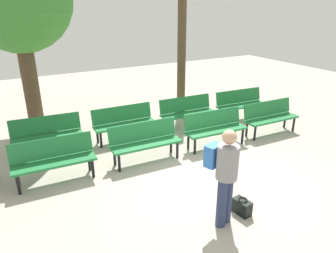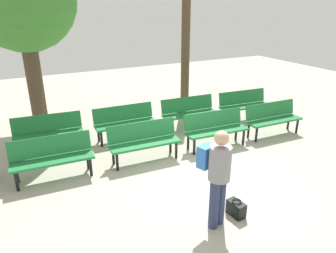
{
  "view_description": "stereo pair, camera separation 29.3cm",
  "coord_description": "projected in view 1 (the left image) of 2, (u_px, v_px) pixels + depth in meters",
  "views": [
    {
      "loc": [
        -3.47,
        -4.23,
        3.38
      ],
      "look_at": [
        0.0,
        1.97,
        0.55
      ],
      "focal_mm": 33.49,
      "sensor_mm": 36.0,
      "label": 1
    },
    {
      "loc": [
        -3.22,
        -4.37,
        3.38
      ],
      "look_at": [
        0.0,
        1.97,
        0.55
      ],
      "focal_mm": 33.49,
      "sensor_mm": 36.0,
      "label": 2
    }
  ],
  "objects": [
    {
      "name": "bench_r0_c3",
      "position": [
        270.0,
        116.0,
        8.52
      ],
      "size": [
        1.62,
        0.54,
        0.87
      ],
      "rotation": [
        0.0,
        0.0,
        -0.04
      ],
      "color": "#1E7238",
      "rests_on": "ground_plane"
    },
    {
      "name": "visitor_with_backpack",
      "position": [
        225.0,
        172.0,
        4.83
      ],
      "size": [
        0.45,
        0.59,
        1.65
      ],
      "rotation": [
        0.0,
        0.0,
        3.45
      ],
      "color": "navy",
      "rests_on": "ground_plane"
    },
    {
      "name": "tree_1",
      "position": [
        182.0,
        56.0,
        9.86
      ],
      "size": [
        0.27,
        0.27,
        3.58
      ],
      "color": "#4C3A28",
      "rests_on": "ground_plane"
    },
    {
      "name": "bench_r0_c0",
      "position": [
        54.0,
        158.0,
        6.21
      ],
      "size": [
        1.62,
        0.56,
        0.87
      ],
      "rotation": [
        0.0,
        0.0,
        -0.05
      ],
      "color": "#1E7238",
      "rests_on": "ground_plane"
    },
    {
      "name": "handbag",
      "position": [
        242.0,
        207.0,
        5.34
      ],
      "size": [
        0.21,
        0.34,
        0.29
      ],
      "color": "black",
      "rests_on": "ground_plane"
    },
    {
      "name": "bench_r0_c2",
      "position": [
        215.0,
        126.0,
        7.77
      ],
      "size": [
        1.63,
        0.58,
        0.87
      ],
      "rotation": [
        0.0,
        0.0,
        -0.06
      ],
      "color": "#1E7238",
      "rests_on": "ground_plane"
    },
    {
      "name": "bench_r1_c1",
      "position": [
        124.0,
        121.0,
        8.13
      ],
      "size": [
        1.62,
        0.54,
        0.87
      ],
      "rotation": [
        0.0,
        0.0,
        -0.03
      ],
      "color": "#1E7238",
      "rests_on": "ground_plane"
    },
    {
      "name": "ground_plane",
      "position": [
        216.0,
        184.0,
        6.26
      ],
      "size": [
        24.0,
        24.0,
        0.0
      ],
      "primitive_type": "plane",
      "color": "#B2A899"
    },
    {
      "name": "bench_r1_c3",
      "position": [
        240.0,
        102.0,
        9.63
      ],
      "size": [
        1.63,
        0.61,
        0.87
      ],
      "rotation": [
        0.0,
        0.0,
        -0.08
      ],
      "color": "#1E7238",
      "rests_on": "ground_plane"
    },
    {
      "name": "bench_r1_c2",
      "position": [
        187.0,
        111.0,
        8.92
      ],
      "size": [
        1.62,
        0.56,
        0.87
      ],
      "rotation": [
        0.0,
        0.0,
        -0.05
      ],
      "color": "#1E7238",
      "rests_on": "ground_plane"
    },
    {
      "name": "bench_r0_c1",
      "position": [
        145.0,
        140.0,
        7.02
      ],
      "size": [
        1.62,
        0.55,
        0.87
      ],
      "rotation": [
        0.0,
        0.0,
        -0.05
      ],
      "color": "#1E7238",
      "rests_on": "ground_plane"
    },
    {
      "name": "bench_r1_c0",
      "position": [
        47.0,
        133.0,
        7.4
      ],
      "size": [
        1.63,
        0.61,
        0.87
      ],
      "rotation": [
        0.0,
        0.0,
        -0.08
      ],
      "color": "#1E7238",
      "rests_on": "ground_plane"
    }
  ]
}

